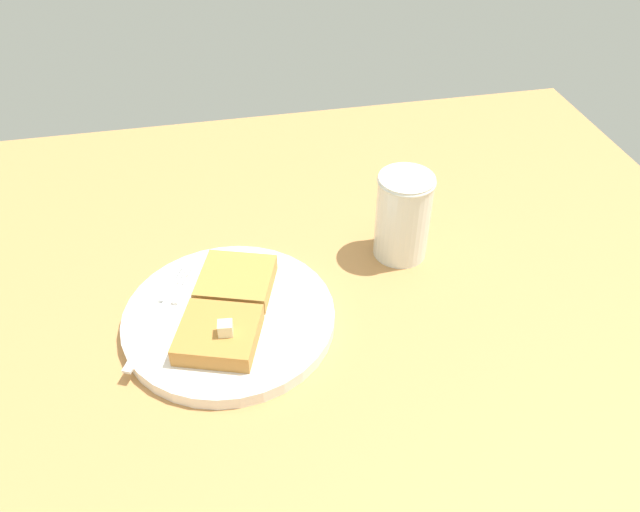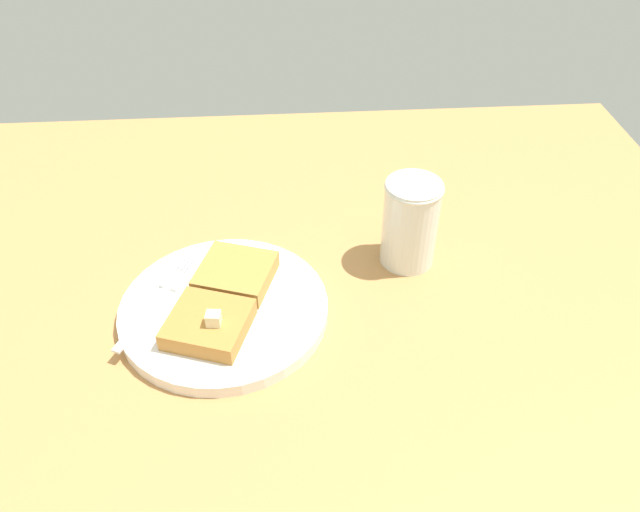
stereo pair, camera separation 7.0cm
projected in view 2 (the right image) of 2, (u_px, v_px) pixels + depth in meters
table_surface at (287, 387)px, 63.33cm from camera, size 113.09×113.09×2.32cm
plate at (224, 309)px, 68.95cm from camera, size 22.99×22.99×1.53cm
toast_slice_left at (208, 324)px, 64.86cm from camera, size 9.84×10.03×2.08cm
toast_slice_middle at (236, 274)px, 70.86cm from camera, size 9.84×10.03×2.08cm
butter_pat_primary at (213, 319)px, 63.00cm from camera, size 1.47×1.60×1.46cm
fork at (163, 294)px, 69.51cm from camera, size 15.13×8.00×0.36cm
syrup_jar at (410, 227)px, 73.59cm from camera, size 6.78×6.78×11.03cm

